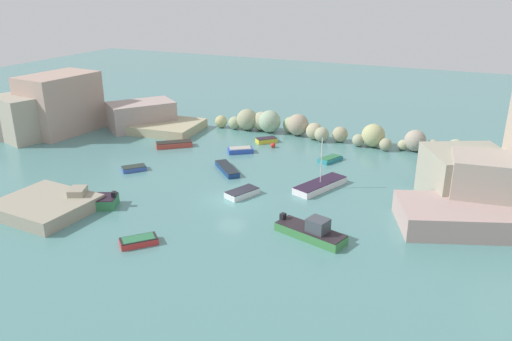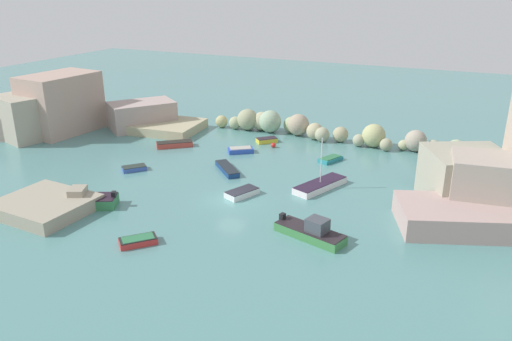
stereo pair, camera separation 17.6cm
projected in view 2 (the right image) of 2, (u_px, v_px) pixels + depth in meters
The scene contains 16 objects.
cove_water at pixel (231, 200), 44.17m from camera, with size 160.00×160.00×0.00m, color slate.
cliff_headland_left at pixel (68, 112), 64.27m from camera, with size 26.64×20.36×7.28m.
rock_breakwater at pixel (314, 129), 61.13m from camera, with size 30.50×4.01×2.79m.
stone_dock at pixel (45, 206), 41.72m from camera, with size 7.19×6.33×1.13m, color #9E9580.
channel_buoy at pixel (273, 145), 57.96m from camera, with size 0.57×0.57×0.57m, color red.
moored_boat_0 at pixel (320, 185), 46.53m from camera, with size 3.76×6.06×4.88m.
moored_boat_1 at pixel (311, 231), 37.48m from camera, with size 5.77×3.19×1.72m.
moored_boat_2 at pixel (175, 144), 58.23m from camera, with size 3.99×3.65×0.64m.
moored_boat_3 at pixel (227, 169), 50.78m from camera, with size 4.03×3.96×0.52m.
moored_boat_4 at pixel (86, 200), 42.75m from camera, with size 5.25×3.97×1.68m.
moored_boat_5 at pixel (134, 168), 50.99m from camera, with size 2.44×2.56×0.48m.
moored_boat_6 at pixel (241, 150), 56.29m from camera, with size 3.03×2.74×0.58m.
moored_boat_7 at pixel (138, 241), 36.68m from camera, with size 2.73×2.82×0.53m.
moored_boat_8 at pixel (242, 193), 44.96m from camera, with size 2.49×3.33×0.57m.
moored_boat_9 at pixel (331, 159), 53.61m from camera, with size 2.23×3.01×0.48m.
moored_boat_10 at pixel (267, 140), 59.79m from camera, with size 2.52×2.53×0.57m.
Camera 2 is at (19.10, -35.69, 17.99)m, focal length 35.44 mm.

